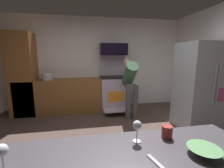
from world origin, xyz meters
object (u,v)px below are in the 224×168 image
(refrigerator, at_px, (201,87))
(wine_glass_near, at_px, (1,152))
(oven_range, at_px, (114,92))
(mug_tea, at_px, (167,132))
(mixing_bowl_large, at_px, (204,151))
(stock_pot, at_px, (47,76))
(wine_glass_mid, at_px, (137,126))
(person_cook, at_px, (130,82))
(microwave, at_px, (113,49))

(refrigerator, distance_m, wine_glass_near, 3.42)
(wine_glass_near, bearing_deg, oven_range, 69.57)
(wine_glass_near, height_order, mug_tea, wine_glass_near)
(mixing_bowl_large, distance_m, mug_tea, 0.27)
(mixing_bowl_large, xyz_separation_m, stock_pot, (-1.72, 3.46, 0.07))
(wine_glass_near, distance_m, wine_glass_mid, 0.83)
(wine_glass_near, xyz_separation_m, stock_pot, (-0.53, 3.41, -0.03))
(oven_range, distance_m, person_cook, 0.76)
(wine_glass_mid, bearing_deg, person_cook, 74.11)
(refrigerator, relative_size, stock_pot, 6.41)
(mug_tea, relative_size, stock_pot, 0.34)
(oven_range, bearing_deg, wine_glass_near, -110.43)
(mixing_bowl_large, bearing_deg, wine_glass_near, 177.48)
(mixing_bowl_large, bearing_deg, oven_range, 88.77)
(person_cook, bearing_deg, wine_glass_near, -119.16)
(microwave, xyz_separation_m, stock_pot, (-1.79, -0.08, -0.71))
(mixing_bowl_large, relative_size, wine_glass_near, 1.21)
(microwave, distance_m, stock_pot, 1.93)
(microwave, distance_m, wine_glass_mid, 3.41)
(person_cook, relative_size, stock_pot, 5.21)
(refrigerator, bearing_deg, wine_glass_near, -145.85)
(oven_range, height_order, microwave, microwave)
(refrigerator, bearing_deg, mixing_bowl_large, -129.72)
(refrigerator, relative_size, wine_glass_near, 10.40)
(wine_glass_mid, bearing_deg, mug_tea, 3.96)
(microwave, xyz_separation_m, mug_tea, (-0.20, -3.30, -0.75))
(wine_glass_near, bearing_deg, mixing_bowl_large, -2.52)
(microwave, xyz_separation_m, person_cook, (0.30, -0.68, -0.82))
(mug_tea, bearing_deg, person_cook, 79.26)
(microwave, xyz_separation_m, wine_glass_mid, (-0.45, -3.32, -0.68))
(oven_range, distance_m, microwave, 1.19)
(refrigerator, height_order, wine_glass_mid, refrigerator)
(wine_glass_near, bearing_deg, stock_pot, 98.83)
(oven_range, xyz_separation_m, stock_pot, (-1.79, 0.01, 0.48))
(oven_range, xyz_separation_m, wine_glass_mid, (-0.45, -3.22, 0.51))
(microwave, bearing_deg, refrigerator, -45.14)
(refrigerator, xyz_separation_m, stock_pot, (-3.35, 1.49, 0.10))
(microwave, relative_size, refrigerator, 0.41)
(microwave, bearing_deg, mug_tea, -93.41)
(mixing_bowl_large, bearing_deg, person_cook, 82.55)
(refrigerator, height_order, mixing_bowl_large, refrigerator)
(oven_range, xyz_separation_m, refrigerator, (1.56, -1.48, 0.39))
(mixing_bowl_large, xyz_separation_m, wine_glass_near, (-1.19, 0.05, 0.10))
(person_cook, xyz_separation_m, stock_pot, (-2.09, 0.60, 0.12))
(refrigerator, distance_m, person_cook, 1.54)
(person_cook, bearing_deg, stock_pot, 163.89)
(oven_range, bearing_deg, person_cook, -63.17)
(microwave, relative_size, mug_tea, 7.83)
(microwave, height_order, mixing_bowl_large, microwave)
(oven_range, distance_m, wine_glass_near, 3.66)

